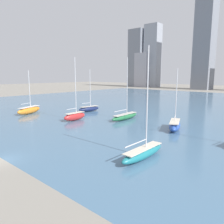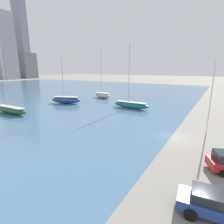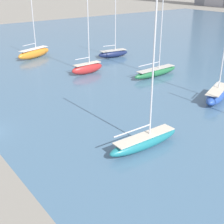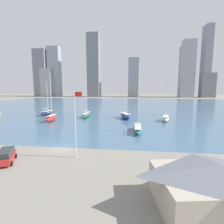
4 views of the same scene
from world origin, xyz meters
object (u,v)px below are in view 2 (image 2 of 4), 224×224
(sailboat_blue, at_px, (66,100))
(sailboat_teal, at_px, (131,104))
(flag_pole, at_px, (211,95))
(sailboat_cream, at_px, (103,95))
(sailboat_green, at_px, (11,109))
(parked_pickup_blue, at_px, (215,205))

(sailboat_blue, height_order, sailboat_teal, sailboat_teal)
(flag_pole, bearing_deg, sailboat_blue, 80.14)
(sailboat_blue, height_order, sailboat_cream, sailboat_cream)
(sailboat_green, relative_size, sailboat_teal, 1.04)
(parked_pickup_blue, bearing_deg, sailboat_green, 71.35)
(sailboat_blue, relative_size, parked_pickup_blue, 2.62)
(sailboat_green, relative_size, parked_pickup_blue, 3.25)
(sailboat_cream, relative_size, sailboat_green, 1.04)
(flag_pole, xyz_separation_m, sailboat_green, (-8.40, 36.78, -4.81))
(flag_pole, bearing_deg, sailboat_cream, 58.87)
(sailboat_cream, relative_size, sailboat_teal, 1.07)
(sailboat_teal, distance_m, parked_pickup_blue, 32.51)
(sailboat_blue, xyz_separation_m, sailboat_teal, (3.89, -18.11, -0.12))
(sailboat_green, bearing_deg, sailboat_teal, -48.85)
(flag_pole, height_order, parked_pickup_blue, flag_pole)
(sailboat_teal, bearing_deg, sailboat_blue, 102.62)
(sailboat_cream, height_order, sailboat_teal, sailboat_cream)
(sailboat_green, distance_m, sailboat_teal, 26.93)
(sailboat_teal, bearing_deg, sailboat_green, 133.61)
(sailboat_teal, height_order, parked_pickup_blue, sailboat_teal)
(sailboat_cream, distance_m, sailboat_teal, 17.61)
(sailboat_cream, bearing_deg, flag_pole, -109.72)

